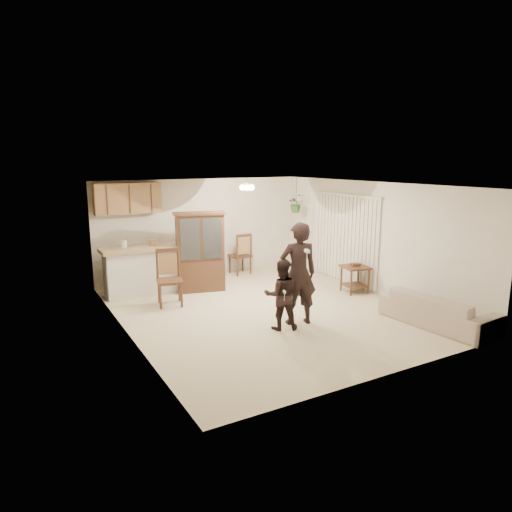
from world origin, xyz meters
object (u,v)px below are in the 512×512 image
chair_hutch_right (240,262)px  chair_hutch_left (164,277)px  chair_bar (170,290)px  side_table (355,279)px  adult (298,276)px  china_hutch (200,252)px  child (281,292)px  sofa (438,306)px

chair_hutch_right → chair_hutch_left: bearing=7.9°
chair_bar → chair_hutch_left: chair_bar is taller
side_table → chair_hutch_right: (-1.47, 2.83, -0.01)m
adult → china_hutch: 2.97m
side_table → child: bearing=-157.4°
adult → chair_hutch_right: (0.80, 3.85, -0.59)m
child → chair_hutch_right: (1.22, 3.95, -0.37)m
sofa → chair_bar: bearing=42.7°
sofa → china_hutch: bearing=29.4°
sofa → chair_hutch_left: size_ratio=1.91×
china_hutch → side_table: size_ratio=2.67×
adult → child: size_ratio=1.33×
side_table → chair_bar: size_ratio=0.58×
child → side_table: bearing=-135.6°
adult → child: (-0.42, -0.10, -0.22)m
child → chair_hutch_left: (-1.00, 3.51, -0.40)m
adult → side_table: (2.27, 1.02, -0.58)m
adult → chair_bar: size_ratio=1.55×
china_hutch → chair_hutch_left: bearing=156.3°
adult → side_table: bearing=-139.8°
sofa → chair_hutch_left: (-3.58, 4.77, -0.09)m
china_hutch → child: bearing=-70.5°
sofa → chair_bar: chair_bar is taller
sofa → china_hutch: (-2.88, 4.24, 0.53)m
side_table → china_hutch: bearing=148.2°
adult → chair_bar: (-1.70, 2.18, -0.57)m
chair_hutch_left → china_hutch: bearing=-4.0°
chair_bar → chair_hutch_right: size_ratio=1.07×
sofa → chair_hutch_right: chair_hutch_right is taller
child → chair_bar: bearing=-38.9°
chair_bar → chair_hutch_right: chair_bar is taller
sofa → chair_bar: 5.23m
chair_hutch_right → sofa: bearing=101.3°
child → chair_hutch_left: child is taller
chair_hutch_left → child: bearing=-40.6°
chair_hutch_left → chair_hutch_right: bearing=44.6°
side_table → chair_hutch_left: 4.40m
sofa → china_hutch: size_ratio=1.03×
chair_hutch_right → adult: bearing=75.0°
chair_hutch_left → chair_hutch_right: (2.22, 0.44, 0.03)m
adult → chair_hutch_left: 3.75m
child → chair_hutch_right: size_ratio=1.24×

